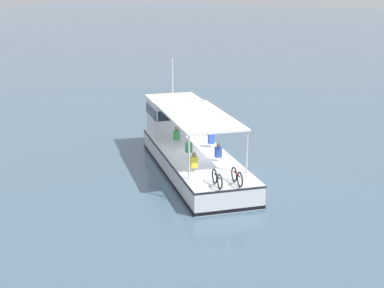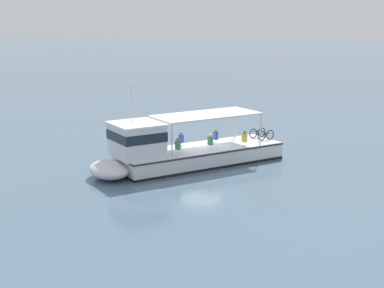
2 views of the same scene
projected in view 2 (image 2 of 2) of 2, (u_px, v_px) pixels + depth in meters
ground_plane at (200, 162)px, 35.93m from camera, size 400.00×400.00×0.00m
ferry_main at (178, 152)px, 34.27m from camera, size 12.03×10.09×5.32m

